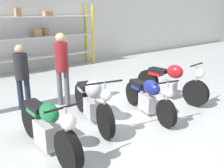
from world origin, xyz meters
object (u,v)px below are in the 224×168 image
motorcycle_green (48,128)px  motorcycle_silver (92,101)px  person_browsing (62,63)px  shelving_rack (40,36)px  motorcycle_blue (148,96)px  motorcycle_red (171,81)px  person_near_rack (22,73)px

motorcycle_green → motorcycle_silver: motorcycle_silver is taller
person_browsing → shelving_rack: bearing=-161.6°
motorcycle_silver → person_browsing: (0.04, 1.35, 0.59)m
motorcycle_green → motorcycle_blue: (2.48, 0.04, 0.01)m
motorcycle_green → motorcycle_blue: motorcycle_green is taller
motorcycle_red → person_near_rack: size_ratio=1.38×
motorcycle_silver → person_near_rack: (-0.86, 1.67, 0.43)m
shelving_rack → person_near_rack: size_ratio=3.00×
person_browsing → person_near_rack: size_ratio=1.15×
motorcycle_blue → shelving_rack: bearing=-165.6°
motorcycle_blue → person_near_rack: bearing=-121.0°
shelving_rack → motorcycle_silver: 5.58m
motorcycle_green → person_near_rack: 2.21m
motorcycle_silver → motorcycle_red: (2.52, -0.07, -0.01)m
motorcycle_silver → person_browsing: size_ratio=1.15×
shelving_rack → motorcycle_blue: 5.89m
motorcycle_blue → motorcycle_silver: bearing=-95.1°
motorcycle_green → motorcycle_blue: size_ratio=1.04×
shelving_rack → person_browsing: bearing=-105.9°
shelving_rack → motorcycle_red: shelving_rack is taller
motorcycle_green → shelving_rack: bearing=156.6°
motorcycle_silver → motorcycle_red: 2.52m
shelving_rack → motorcycle_green: bearing=-112.4°
motorcycle_blue → person_browsing: bearing=-131.8°
person_browsing → motorcycle_green: bearing=-0.3°
motorcycle_red → shelving_rack: bearing=-172.0°
motorcycle_green → motorcycle_red: size_ratio=0.94×
motorcycle_silver → person_browsing: bearing=-167.9°
motorcycle_blue → motorcycle_red: (1.26, 0.35, 0.04)m
motorcycle_green → motorcycle_red: 3.76m
shelving_rack → motorcycle_silver: shelving_rack is taller
motorcycle_silver → motorcycle_red: size_ratio=0.96×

